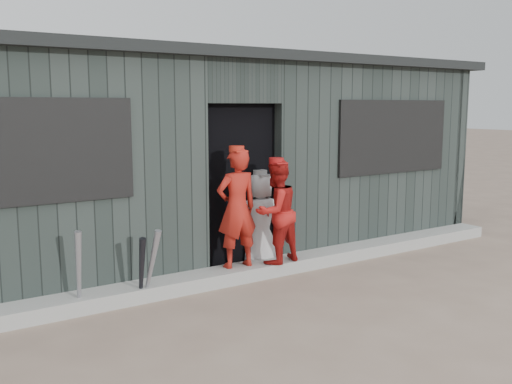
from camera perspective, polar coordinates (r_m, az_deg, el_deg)
ground at (r=5.38m, az=10.86°, el=-13.04°), size 80.00×80.00×0.00m
curb at (r=6.70m, az=-0.09°, el=-7.82°), size 8.00×0.36×0.15m
bat_left at (r=5.70m, az=-17.31°, el=-7.65°), size 0.10×0.23×0.83m
bat_mid at (r=5.84m, az=-10.43°, el=-7.27°), size 0.15×0.31×0.77m
bat_right at (r=5.84m, az=-11.37°, el=-7.68°), size 0.10×0.24×0.70m
player_red_left at (r=6.43m, az=-1.92°, el=-1.63°), size 0.51×0.34×1.36m
player_red_right at (r=6.62m, az=2.02°, el=-1.99°), size 0.66×0.55×1.21m
player_grey_back at (r=6.94m, az=0.40°, el=-2.86°), size 0.64×0.48×1.18m
dugout at (r=7.92m, az=-6.79°, el=3.60°), size 8.30×3.30×2.62m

